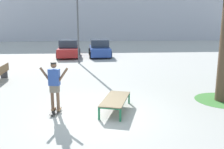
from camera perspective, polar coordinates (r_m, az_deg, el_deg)
The scene contains 9 objects.
ground_plane at distance 8.71m, azimuth -3.76°, elevation -9.02°, with size 120.00×120.00×0.00m, color #B7B5AD.
building_facade at distance 42.22m, azimuth -0.69°, elevation 15.04°, with size 40.03×4.00×10.62m, color silver.
skate_box at distance 8.88m, azimuth 0.78°, elevation -5.72°, with size 1.28×2.04×0.46m.
skateboard at distance 8.99m, azimuth -12.64°, elevation -8.07°, with size 0.34×0.82×0.09m.
skater at distance 8.71m, azimuth -12.94°, elevation -1.90°, with size 1.00×0.34×1.69m.
grass_patch_near_right at distance 11.09m, azimuth 23.76°, elevation -5.35°, with size 2.16×2.16×0.01m, color #47893D.
car_red at distance 22.71m, azimuth -9.77°, elevation 5.74°, with size 1.98×4.23×1.50m.
car_blue at distance 22.73m, azimuth -2.84°, elevation 5.91°, with size 2.02×4.25×1.50m.
light_post at distance 18.84m, azimuth -7.83°, elevation 14.09°, with size 0.36×0.36×5.83m.
Camera 1 is at (-0.09, -8.12, 3.13)m, focal length 40.27 mm.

